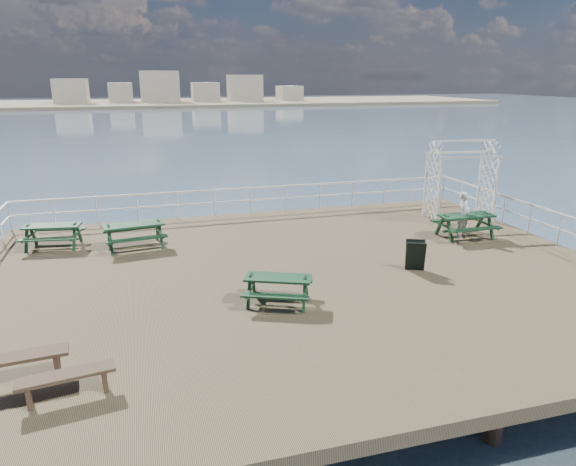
{
  "coord_description": "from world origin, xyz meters",
  "views": [
    {
      "loc": [
        -4.12,
        -13.0,
        5.34
      ],
      "look_at": [
        -0.3,
        0.35,
        1.1
      ],
      "focal_mm": 32.0,
      "sensor_mm": 36.0,
      "label": 1
    }
  ],
  "objects_px": {
    "picnic_table_d": "(278,284)",
    "flat_bench_near": "(15,363)",
    "picnic_table_b": "(134,230)",
    "flat_bench_far": "(67,379)",
    "picnic_table_c": "(466,221)",
    "picnic_table_a": "(53,231)",
    "person": "(463,215)",
    "trellis_arbor": "(460,185)"
  },
  "relations": [
    {
      "from": "picnic_table_d",
      "to": "picnic_table_a",
      "type": "bearing_deg",
      "value": 156.83
    },
    {
      "from": "picnic_table_d",
      "to": "trellis_arbor",
      "type": "height_order",
      "value": "trellis_arbor"
    },
    {
      "from": "picnic_table_b",
      "to": "picnic_table_c",
      "type": "distance_m",
      "value": 11.16
    },
    {
      "from": "picnic_table_c",
      "to": "flat_bench_near",
      "type": "bearing_deg",
      "value": -155.76
    },
    {
      "from": "picnic_table_c",
      "to": "person",
      "type": "bearing_deg",
      "value": 120.93
    },
    {
      "from": "flat_bench_near",
      "to": "person",
      "type": "distance_m",
      "value": 14.14
    },
    {
      "from": "picnic_table_c",
      "to": "person",
      "type": "xyz_separation_m",
      "value": [
        -0.05,
        0.09,
        0.2
      ]
    },
    {
      "from": "picnic_table_d",
      "to": "picnic_table_b",
      "type": "bearing_deg",
      "value": 145.0
    },
    {
      "from": "picnic_table_a",
      "to": "flat_bench_near",
      "type": "relative_size",
      "value": 1.06
    },
    {
      "from": "flat_bench_near",
      "to": "picnic_table_c",
      "type": "bearing_deg",
      "value": 16.96
    },
    {
      "from": "picnic_table_b",
      "to": "picnic_table_d",
      "type": "xyz_separation_m",
      "value": [
        3.37,
        -5.42,
        -0.08
      ]
    },
    {
      "from": "picnic_table_b",
      "to": "picnic_table_d",
      "type": "height_order",
      "value": "picnic_table_b"
    },
    {
      "from": "picnic_table_b",
      "to": "picnic_table_c",
      "type": "height_order",
      "value": "picnic_table_c"
    },
    {
      "from": "picnic_table_c",
      "to": "flat_bench_near",
      "type": "distance_m",
      "value": 14.15
    },
    {
      "from": "picnic_table_d",
      "to": "flat_bench_near",
      "type": "bearing_deg",
      "value": -136.86
    },
    {
      "from": "picnic_table_d",
      "to": "flat_bench_near",
      "type": "xyz_separation_m",
      "value": [
        -5.45,
        -1.99,
        -0.11
      ]
    },
    {
      "from": "picnic_table_c",
      "to": "picnic_table_a",
      "type": "bearing_deg",
      "value": 170.16
    },
    {
      "from": "picnic_table_c",
      "to": "picnic_table_d",
      "type": "xyz_separation_m",
      "value": [
        -7.61,
        -3.45,
        -0.08
      ]
    },
    {
      "from": "picnic_table_b",
      "to": "flat_bench_far",
      "type": "relative_size",
      "value": 1.24
    },
    {
      "from": "picnic_table_b",
      "to": "flat_bench_far",
      "type": "distance_m",
      "value": 8.25
    },
    {
      "from": "flat_bench_near",
      "to": "person",
      "type": "bearing_deg",
      "value": 17.39
    },
    {
      "from": "picnic_table_c",
      "to": "trellis_arbor",
      "type": "xyz_separation_m",
      "value": [
        1.15,
        2.17,
        0.78
      ]
    },
    {
      "from": "picnic_table_b",
      "to": "person",
      "type": "distance_m",
      "value": 11.09
    },
    {
      "from": "picnic_table_c",
      "to": "person",
      "type": "height_order",
      "value": "person"
    },
    {
      "from": "picnic_table_c",
      "to": "flat_bench_far",
      "type": "xyz_separation_m",
      "value": [
        -12.12,
        -6.19,
        -0.24
      ]
    },
    {
      "from": "picnic_table_a",
      "to": "picnic_table_b",
      "type": "distance_m",
      "value": 2.67
    },
    {
      "from": "person",
      "to": "picnic_table_c",
      "type": "bearing_deg",
      "value": -84.55
    },
    {
      "from": "picnic_table_d",
      "to": "trellis_arbor",
      "type": "relative_size",
      "value": 0.65
    },
    {
      "from": "flat_bench_far",
      "to": "person",
      "type": "bearing_deg",
      "value": 18.88
    },
    {
      "from": "picnic_table_c",
      "to": "picnic_table_b",
      "type": "bearing_deg",
      "value": 171.46
    },
    {
      "from": "picnic_table_d",
      "to": "trellis_arbor",
      "type": "distance_m",
      "value": 10.45
    },
    {
      "from": "picnic_table_d",
      "to": "flat_bench_near",
      "type": "relative_size",
      "value": 1.08
    },
    {
      "from": "picnic_table_a",
      "to": "flat_bench_near",
      "type": "xyz_separation_m",
      "value": [
        0.48,
        -8.19,
        -0.16
      ]
    },
    {
      "from": "picnic_table_a",
      "to": "person",
      "type": "bearing_deg",
      "value": -2.52
    },
    {
      "from": "picnic_table_a",
      "to": "picnic_table_d",
      "type": "bearing_deg",
      "value": -37.65
    },
    {
      "from": "person",
      "to": "trellis_arbor",
      "type": "bearing_deg",
      "value": 36.08
    },
    {
      "from": "person",
      "to": "picnic_table_d",
      "type": "bearing_deg",
      "value": -178.72
    },
    {
      "from": "picnic_table_b",
      "to": "picnic_table_a",
      "type": "bearing_deg",
      "value": 155.78
    },
    {
      "from": "picnic_table_c",
      "to": "picnic_table_d",
      "type": "height_order",
      "value": "picnic_table_c"
    },
    {
      "from": "picnic_table_b",
      "to": "trellis_arbor",
      "type": "height_order",
      "value": "trellis_arbor"
    },
    {
      "from": "trellis_arbor",
      "to": "person",
      "type": "height_order",
      "value": "trellis_arbor"
    },
    {
      "from": "trellis_arbor",
      "to": "picnic_table_b",
      "type": "bearing_deg",
      "value": -171.84
    }
  ]
}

